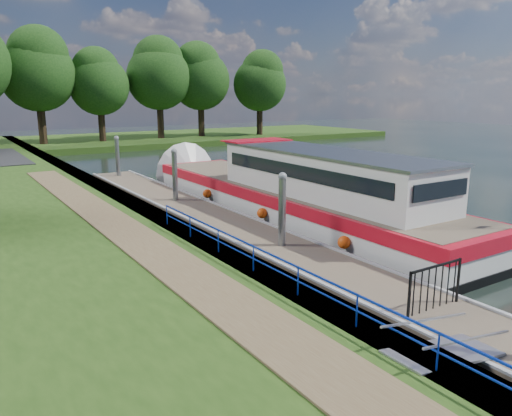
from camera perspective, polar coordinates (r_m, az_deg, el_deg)
bank_edge at (r=21.78m, az=-12.65°, el=-1.03°), size 1.10×90.00×0.78m
far_bank at (r=61.14m, az=-11.91°, el=7.72°), size 60.00×18.00×0.60m
footpath at (r=14.74m, az=-9.99°, el=-5.93°), size 1.60×40.00×0.05m
blue_fence at (r=11.33m, az=7.94°, el=-8.94°), size 0.04×18.04×0.72m
pontoon at (r=21.06m, az=-4.20°, el=-1.79°), size 2.50×30.00×0.56m
mooring_piles at (r=20.81m, az=-4.25°, el=1.13°), size 0.30×27.30×3.55m
gangway at (r=10.70m, az=20.71°, el=-15.12°), size 2.58×1.00×0.92m
gate_panel at (r=12.79m, az=19.81°, el=-7.83°), size 1.85×0.05×1.15m
barge at (r=23.05m, az=3.17°, el=1.81°), size 4.36×21.15×4.78m
horizon_trees at (r=54.27m, az=-24.93°, el=14.30°), size 54.38×10.03×12.87m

